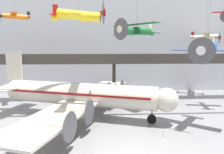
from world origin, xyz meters
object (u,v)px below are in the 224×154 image
object	(u,v)px
suspended_plane_green_biplane	(136,31)
suspended_plane_blue_trainer	(208,48)
airliner_silver_main	(79,94)
stanchion_barrier	(163,137)
suspended_plane_yellow_lowwing	(79,16)
suspended_plane_orange_highwing	(15,16)
suspended_plane_cream_biplane	(206,37)

from	to	relation	value
suspended_plane_green_biplane	suspended_plane_blue_trainer	bearing A→B (deg)	93.34
airliner_silver_main	stanchion_barrier	xyz separation A→B (m)	(10.61, -9.00, -3.20)
suspended_plane_yellow_lowwing	suspended_plane_blue_trainer	world-z (taller)	suspended_plane_yellow_lowwing
suspended_plane_orange_highwing	stanchion_barrier	distance (m)	33.10
airliner_silver_main	suspended_plane_blue_trainer	distance (m)	19.54
suspended_plane_blue_trainer	suspended_plane_yellow_lowwing	bearing A→B (deg)	-53.42
airliner_silver_main	suspended_plane_yellow_lowwing	size ratio (longest dim) A/B	3.92
suspended_plane_green_biplane	suspended_plane_cream_biplane	world-z (taller)	suspended_plane_green_biplane
suspended_plane_orange_highwing	suspended_plane_cream_biplane	distance (m)	39.45
suspended_plane_green_biplane	stanchion_barrier	distance (m)	19.26
suspended_plane_blue_trainer	suspended_plane_cream_biplane	size ratio (longest dim) A/B	1.27
suspended_plane_orange_highwing	suspended_plane_cream_biplane	bearing A→B (deg)	166.02
suspended_plane_orange_highwing	suspended_plane_blue_trainer	world-z (taller)	suspended_plane_orange_highwing
suspended_plane_blue_trainer	suspended_plane_cream_biplane	distance (m)	21.44
suspended_plane_orange_highwing	suspended_plane_cream_biplane	world-z (taller)	suspended_plane_orange_highwing
suspended_plane_yellow_lowwing	suspended_plane_green_biplane	distance (m)	12.77
airliner_silver_main	suspended_plane_yellow_lowwing	world-z (taller)	suspended_plane_yellow_lowwing
suspended_plane_orange_highwing	suspended_plane_green_biplane	xyz separation A→B (m)	(21.79, -3.87, -2.80)
suspended_plane_yellow_lowwing	stanchion_barrier	bearing A→B (deg)	-19.70
stanchion_barrier	airliner_silver_main	bearing A→B (deg)	139.69
suspended_plane_yellow_lowwing	suspended_plane_cream_biplane	distance (m)	32.13
suspended_plane_orange_highwing	suspended_plane_yellow_lowwing	bearing A→B (deg)	112.35
suspended_plane_green_biplane	suspended_plane_yellow_lowwing	bearing A→B (deg)	8.69
suspended_plane_yellow_lowwing	suspended_plane_blue_trainer	distance (m)	17.47
suspended_plane_yellow_lowwing	suspended_plane_green_biplane	size ratio (longest dim) A/B	0.97
suspended_plane_orange_highwing	suspended_plane_green_biplane	bearing A→B (deg)	147.41
suspended_plane_yellow_lowwing	suspended_plane_blue_trainer	xyz separation A→B (m)	(16.96, -0.57, -4.13)
airliner_silver_main	suspended_plane_cream_biplane	distance (m)	31.86
suspended_plane_blue_trainer	suspended_plane_cream_biplane	world-z (taller)	suspended_plane_cream_biplane
suspended_plane_cream_biplane	stanchion_barrier	xyz separation A→B (m)	(-16.05, -23.69, -12.58)
suspended_plane_blue_trainer	stanchion_barrier	distance (m)	13.22
airliner_silver_main	stanchion_barrier	world-z (taller)	airliner_silver_main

